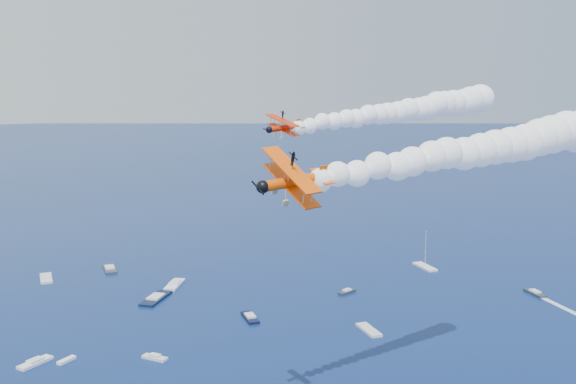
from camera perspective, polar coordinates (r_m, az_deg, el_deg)
name	(u,v)px	position (r m, az deg, el deg)	size (l,w,h in m)	color
biplane_lead	(284,128)	(113.20, -0.31, 5.45)	(6.97, 7.82, 4.71)	red
biplane_trail	(294,182)	(69.53, 0.50, 0.88)	(8.34, 9.35, 5.63)	#F34E05
smoke_trail_lead	(398,111)	(130.07, 9.30, 6.75)	(52.05, 13.04, 9.77)	white
smoke_trail_trail	(480,149)	(85.72, 15.88, 3.52)	(52.52, 8.76, 9.77)	white
spectator_boats	(125,332)	(191.13, -13.56, -11.39)	(238.25, 163.93, 0.70)	#293037
boat_wakes	(134,374)	(166.51, -12.85, -14.74)	(204.58, 186.44, 0.04)	white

